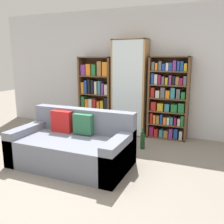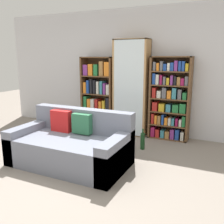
{
  "view_description": "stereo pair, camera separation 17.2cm",
  "coord_description": "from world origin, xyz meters",
  "views": [
    {
      "loc": [
        1.85,
        -2.71,
        1.68
      ],
      "look_at": [
        0.09,
        1.4,
        0.69
      ],
      "focal_mm": 40.0,
      "sensor_mm": 36.0,
      "label": 1
    },
    {
      "loc": [
        2.0,
        -2.64,
        1.68
      ],
      "look_at": [
        0.09,
        1.4,
        0.69
      ],
      "focal_mm": 40.0,
      "sensor_mm": 36.0,
      "label": 2
    }
  ],
  "objects": [
    {
      "name": "ground_plane",
      "position": [
        0.0,
        0.0,
        0.0
      ],
      "size": [
        16.0,
        16.0,
        0.0
      ],
      "primitive_type": "plane",
      "color": "gray"
    },
    {
      "name": "display_cabinet",
      "position": [
        0.09,
        2.38,
        1.01
      ],
      "size": [
        0.74,
        0.36,
        2.04
      ],
      "color": "#AD7F4C",
      "rests_on": "ground"
    },
    {
      "name": "wine_bottle",
      "position": [
        0.64,
        1.56,
        0.16
      ],
      "size": [
        0.08,
        0.08,
        0.39
      ],
      "color": "#143819",
      "rests_on": "ground"
    },
    {
      "name": "couch",
      "position": [
        -0.19,
        0.48,
        0.29
      ],
      "size": [
        1.82,
        1.0,
        0.84
      ],
      "color": "slate",
      "rests_on": "ground"
    },
    {
      "name": "bookshelf_right",
      "position": [
        0.93,
        2.4,
        0.82
      ],
      "size": [
        0.81,
        0.32,
        1.69
      ],
      "color": "brown",
      "rests_on": "ground"
    },
    {
      "name": "wall_back",
      "position": [
        0.0,
        2.6,
        1.35
      ],
      "size": [
        6.71,
        0.06,
        2.7
      ],
      "color": "silver",
      "rests_on": "ground"
    },
    {
      "name": "bookshelf_left",
      "position": [
        -0.73,
        2.4,
        0.81
      ],
      "size": [
        0.78,
        0.32,
        1.68
      ],
      "color": "brown",
      "rests_on": "ground"
    }
  ]
}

